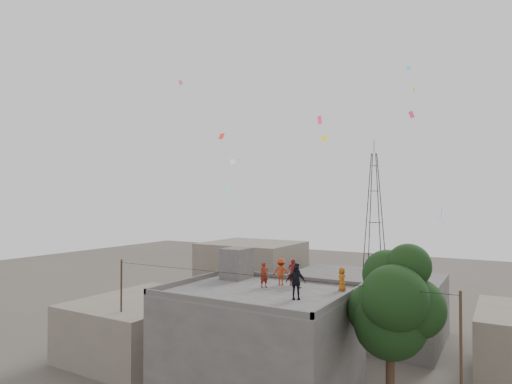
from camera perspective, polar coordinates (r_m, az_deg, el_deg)
main_building at (r=25.80m, az=0.39°, el=-19.68°), size 10.00×8.00×6.10m
parapet at (r=24.97m, az=0.39°, el=-12.70°), size 10.00×8.00×0.30m
stair_head_box at (r=28.65m, az=-2.60°, el=-9.47°), size 1.60×1.80×2.00m
neighbor_west at (r=34.09m, az=-14.77°, el=-16.85°), size 8.00×10.00×4.00m
neighbor_north at (r=37.68m, az=14.23°, el=-14.53°), size 12.00×9.00×5.00m
neighbor_northwest at (r=44.01m, az=-0.51°, el=-11.28°), size 9.00×8.00×7.00m
tree at (r=22.91m, az=17.89°, el=-14.08°), size 4.90×4.60×9.10m
utility_line at (r=24.29m, az=-0.08°, el=-18.94°), size 20.12×0.62×7.40m
transmission_tower at (r=63.34m, az=15.51°, el=-3.06°), size 2.97×2.97×20.01m
person_red_adult at (r=26.44m, az=4.95°, el=-10.61°), size 0.66×0.51×1.60m
person_orange_child at (r=25.34m, az=11.42°, el=-11.31°), size 0.75×0.77×1.34m
person_dark_child at (r=25.86m, az=5.43°, el=-11.01°), size 0.81×0.71×1.43m
person_dark_adult at (r=22.85m, az=5.31°, el=-11.90°), size 1.11×0.89×1.77m
person_orange_adult at (r=26.50m, az=3.36°, el=-10.58°), size 1.18×0.91×1.61m
person_red_child at (r=25.76m, az=1.10°, el=-11.00°), size 0.60×0.65×1.48m
kites at (r=31.53m, az=6.88°, el=6.79°), size 20.38×18.17×12.91m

